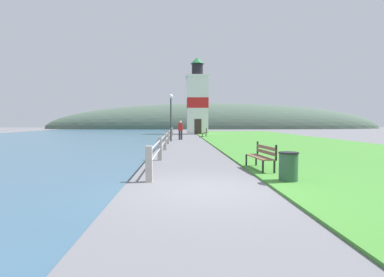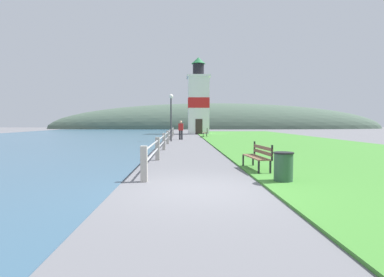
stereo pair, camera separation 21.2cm
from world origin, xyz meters
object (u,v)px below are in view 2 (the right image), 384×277
lighthouse (198,101)px  lamp_post (171,109)px  park_bench_near (258,155)px  person_strolling (181,129)px  park_bench_midway (206,132)px  trash_bin (283,168)px

lighthouse → lamp_post: (-3.13, -14.85, -1.65)m
park_bench_near → person_strolling: size_ratio=1.01×
park_bench_near → lighthouse: lighthouse is taller
person_strolling → lamp_post: bearing=166.4°
person_strolling → lamp_post: size_ratio=0.44×
lighthouse → lamp_post: 15.26m
park_bench_midway → person_strolling: size_ratio=0.99×
person_strolling → trash_bin: person_strolling is taller
trash_bin → lamp_post: (-3.63, 17.30, 2.31)m
lighthouse → trash_bin: (0.50, -32.15, -3.96)m
trash_bin → lighthouse: bearing=90.9°
person_strolling → trash_bin: 19.73m
park_bench_near → lamp_post: size_ratio=0.44×
trash_bin → lamp_post: bearing=101.9°
park_bench_midway → trash_bin: park_bench_midway is taller
lighthouse → trash_bin: 32.39m
lighthouse → person_strolling: lighthouse is taller
person_strolling → trash_bin: bearing=-165.3°
trash_bin → park_bench_near: bearing=94.7°
park_bench_midway → lighthouse: size_ratio=0.17×
park_bench_midway → lighthouse: (-0.35, 8.13, 3.85)m
lighthouse → trash_bin: bearing=-89.1°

